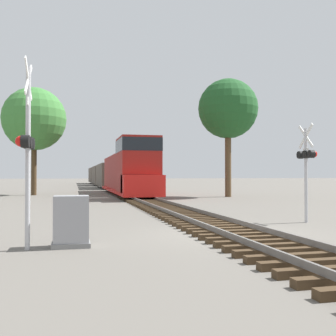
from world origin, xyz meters
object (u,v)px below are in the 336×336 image
at_px(crossing_signal_near, 27,145).
at_px(tree_mid_background, 34,119).
at_px(relay_cabinet, 71,222).
at_px(crossing_signal_far, 307,160).
at_px(freight_train, 107,175).
at_px(tree_far_right, 228,109).

xyz_separation_m(crossing_signal_near, tree_mid_background, (-2.37, 27.25, 4.32)).
bearing_deg(relay_cabinet, crossing_signal_far, 19.67).
relative_size(crossing_signal_far, tree_mid_background, 0.39).
bearing_deg(relay_cabinet, tree_mid_background, 97.22).
distance_m(freight_train, relay_cabinet, 46.75).
relative_size(relay_cabinet, tree_mid_background, 0.13).
bearing_deg(relay_cabinet, freight_train, 84.16).
bearing_deg(tree_far_right, crossing_signal_far, -102.58).
bearing_deg(crossing_signal_near, freight_train, 176.44).
height_order(crossing_signal_near, relay_cabinet, crossing_signal_near).
xyz_separation_m(freight_train, tree_far_right, (7.83, -26.14, 5.45)).
relative_size(freight_train, crossing_signal_far, 17.48).
bearing_deg(tree_mid_background, crossing_signal_far, -63.06).
xyz_separation_m(crossing_signal_near, relay_cabinet, (1.05, 0.19, -1.91)).
distance_m(crossing_signal_near, tree_far_right, 25.12).
distance_m(crossing_signal_far, tree_far_right, 18.33).
bearing_deg(tree_far_right, crossing_signal_near, -123.57).
height_order(tree_far_right, tree_mid_background, tree_far_right).
xyz_separation_m(freight_train, crossing_signal_far, (3.99, -43.37, 0.53)).
distance_m(crossing_signal_near, tree_mid_background, 27.69).
bearing_deg(crossing_signal_near, crossing_signal_far, 112.22).
height_order(crossing_signal_near, tree_far_right, tree_far_right).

